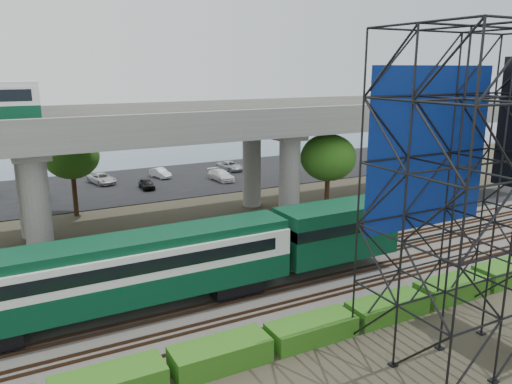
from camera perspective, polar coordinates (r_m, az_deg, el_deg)
ground at (r=29.19m, az=-0.21°, el=-13.11°), size 140.00×140.00×0.00m
ballast_bed at (r=30.74m, az=-1.98°, el=-11.43°), size 90.00×12.00×0.20m
service_road at (r=38.00m, az=-7.65°, el=-6.56°), size 90.00×5.00×0.08m
parking_lot at (r=59.75m, az=-15.58°, el=0.65°), size 90.00×18.00×0.08m
harbor_water at (r=81.01m, az=-19.03°, el=3.79°), size 140.00×40.00×0.03m
rail_tracks at (r=30.67m, az=-1.99°, el=-11.13°), size 90.00×9.52×0.16m
commuter_train at (r=28.06m, az=-10.84°, el=-8.06°), size 29.30×3.06×4.30m
overpass at (r=40.84m, az=-12.19°, el=6.53°), size 80.00×12.00×12.40m
scaffold_tower at (r=25.38m, az=23.91°, el=-0.49°), size 9.36×6.36×15.00m
hedge_strip at (r=26.14m, az=6.37°, el=-15.26°), size 34.60×1.80×1.20m
trees at (r=40.60m, az=-16.92°, el=2.41°), size 40.94×16.94×7.69m
suv at (r=36.24m, az=-14.71°, el=-6.65°), size 5.51×3.13×1.45m
parked_cars at (r=59.36m, az=-14.66°, el=1.26°), size 36.10×9.69×1.28m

